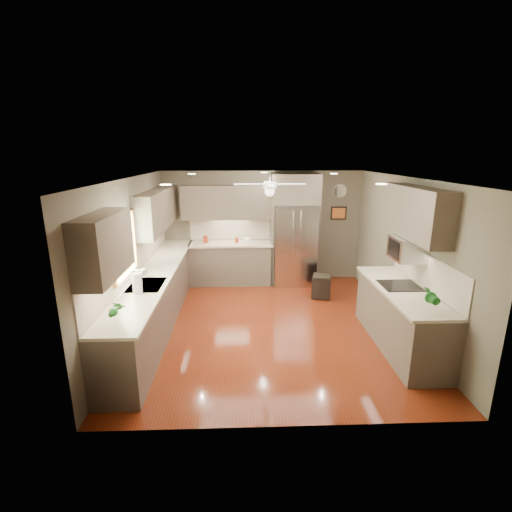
{
  "coord_description": "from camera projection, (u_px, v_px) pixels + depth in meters",
  "views": [
    {
      "loc": [
        -0.46,
        -5.87,
        2.87
      ],
      "look_at": [
        -0.22,
        0.6,
        1.07
      ],
      "focal_mm": 26.0,
      "sensor_mm": 36.0,
      "label": 1
    }
  ],
  "objects": [
    {
      "name": "window",
      "position": [
        123.0,
        246.0,
        5.46
      ],
      "size": [
        0.05,
        1.12,
        0.92
      ],
      "color": "#BFF2B2",
      "rests_on": "wall_left"
    },
    {
      "name": "wall_right",
      "position": [
        405.0,
        254.0,
        6.19
      ],
      "size": [
        0.0,
        5.0,
        5.0
      ],
      "primitive_type": "plane",
      "rotation": [
        1.57,
        0.0,
        -1.57
      ],
      "color": "#605849",
      "rests_on": "ground"
    },
    {
      "name": "soap_bottle",
      "position": [
        142.0,
        272.0,
        5.9
      ],
      "size": [
        0.12,
        0.12,
        0.21
      ],
      "primitive_type": "imported",
      "rotation": [
        0.0,
        0.0,
        -0.31
      ],
      "color": "white",
      "rests_on": "left_run"
    },
    {
      "name": "microwave",
      "position": [
        407.0,
        249.0,
        5.59
      ],
      "size": [
        0.43,
        0.55,
        0.34
      ],
      "color": "silver",
      "rests_on": "wall_right"
    },
    {
      "name": "right_run",
      "position": [
        401.0,
        316.0,
        5.61
      ],
      "size": [
        0.7,
        2.2,
        1.45
      ],
      "color": "#4B4136",
      "rests_on": "ground"
    },
    {
      "name": "ceiling_fan",
      "position": [
        270.0,
        187.0,
        6.11
      ],
      "size": [
        1.18,
        1.18,
        0.32
      ],
      "color": "white",
      "rests_on": "ceiling"
    },
    {
      "name": "left_run",
      "position": [
        156.0,
        297.0,
        6.38
      ],
      "size": [
        0.65,
        4.7,
        1.45
      ],
      "color": "#4B4136",
      "rests_on": "ground"
    },
    {
      "name": "refrigerator",
      "position": [
        294.0,
        232.0,
        8.23
      ],
      "size": [
        1.06,
        0.75,
        2.45
      ],
      "color": "silver",
      "rests_on": "ground"
    },
    {
      "name": "floor",
      "position": [
        270.0,
        324.0,
        6.44
      ],
      "size": [
        5.0,
        5.0,
        0.0
      ],
      "primitive_type": "plane",
      "color": "#531B0B",
      "rests_on": "ground"
    },
    {
      "name": "wall_front",
      "position": [
        289.0,
        321.0,
        3.7
      ],
      "size": [
        4.5,
        0.0,
        4.5
      ],
      "primitive_type": "plane",
      "rotation": [
        -1.57,
        0.0,
        0.0
      ],
      "color": "#605849",
      "rests_on": "ground"
    },
    {
      "name": "wall_left",
      "position": [
        133.0,
        256.0,
        6.02
      ],
      "size": [
        0.0,
        5.0,
        5.0
      ],
      "primitive_type": "plane",
      "rotation": [
        1.57,
        0.0,
        1.57
      ],
      "color": "#605849",
      "rests_on": "ground"
    },
    {
      "name": "paper_towel",
      "position": [
        137.0,
        284.0,
        5.25
      ],
      "size": [
        0.13,
        0.13,
        0.33
      ],
      "color": "white",
      "rests_on": "left_run"
    },
    {
      "name": "stool",
      "position": [
        321.0,
        286.0,
        7.59
      ],
      "size": [
        0.45,
        0.45,
        0.46
      ],
      "color": "black",
      "rests_on": "ground"
    },
    {
      "name": "potted_plant_right",
      "position": [
        430.0,
        296.0,
        4.71
      ],
      "size": [
        0.2,
        0.16,
        0.35
      ],
      "primitive_type": "imported",
      "rotation": [
        0.0,
        0.0,
        0.04
      ],
      "color": "#1C621E",
      "rests_on": "right_run"
    },
    {
      "name": "potted_plant_left",
      "position": [
        116.0,
        309.0,
        4.35
      ],
      "size": [
        0.18,
        0.13,
        0.33
      ],
      "primitive_type": "imported",
      "rotation": [
        0.0,
        0.0,
        -0.07
      ],
      "color": "#1C621E",
      "rests_on": "left_run"
    },
    {
      "name": "framed_print",
      "position": [
        339.0,
        213.0,
        8.48
      ],
      "size": [
        0.36,
        0.03,
        0.3
      ],
      "color": "black",
      "rests_on": "wall_back"
    },
    {
      "name": "back_run",
      "position": [
        231.0,
        262.0,
        8.41
      ],
      "size": [
        1.85,
        0.65,
        1.45
      ],
      "color": "#4B4136",
      "rests_on": "ground"
    },
    {
      "name": "recessed_lights",
      "position": [
        267.0,
        177.0,
        6.16
      ],
      "size": [
        2.84,
        3.14,
        0.01
      ],
      "color": "white",
      "rests_on": "ceiling"
    },
    {
      "name": "ceiling",
      "position": [
        271.0,
        178.0,
        5.77
      ],
      "size": [
        5.0,
        5.0,
        0.0
      ],
      "primitive_type": "plane",
      "rotation": [
        3.14,
        0.0,
        0.0
      ],
      "color": "white",
      "rests_on": "ground"
    },
    {
      "name": "bowl",
      "position": [
        247.0,
        241.0,
        8.32
      ],
      "size": [
        0.25,
        0.25,
        0.05
      ],
      "primitive_type": "imported",
      "rotation": [
        0.0,
        0.0,
        -0.35
      ],
      "color": "beige",
      "rests_on": "back_run"
    },
    {
      "name": "wall_clock",
      "position": [
        340.0,
        191.0,
        8.35
      ],
      "size": [
        0.3,
        0.03,
        0.3
      ],
      "color": "white",
      "rests_on": "wall_back"
    },
    {
      "name": "canister_d",
      "position": [
        237.0,
        240.0,
        8.28
      ],
      "size": [
        0.1,
        0.1,
        0.11
      ],
      "primitive_type": "cylinder",
      "rotation": [
        0.0,
        0.0,
        -0.41
      ],
      "color": "#9A2A10",
      "rests_on": "back_run"
    },
    {
      "name": "wall_back",
      "position": [
        262.0,
        226.0,
        8.51
      ],
      "size": [
        4.5,
        0.0,
        4.5
      ],
      "primitive_type": "plane",
      "rotation": [
        1.57,
        0.0,
        0.0
      ],
      "color": "#605849",
      "rests_on": "ground"
    },
    {
      "name": "sink",
      "position": [
        146.0,
        287.0,
        5.65
      ],
      "size": [
        0.5,
        0.7,
        0.32
      ],
      "color": "silver",
      "rests_on": "left_run"
    },
    {
      "name": "uppers",
      "position": [
        226.0,
        211.0,
        6.6
      ],
      "size": [
        4.5,
        4.7,
        0.95
      ],
      "color": "#4B4136",
      "rests_on": "wall_left"
    },
    {
      "name": "canister_a",
      "position": [
        206.0,
        239.0,
        8.25
      ],
      "size": [
        0.12,
        0.12,
        0.16
      ],
      "primitive_type": "cylinder",
      "rotation": [
        0.0,
        0.0,
        -0.2
      ],
      "color": "#9A2A10",
      "rests_on": "back_run"
    }
  ]
}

